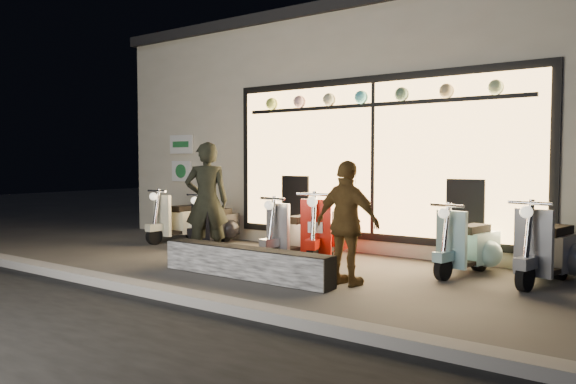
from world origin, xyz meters
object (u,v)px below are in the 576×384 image
at_px(scooter_red, 325,233).
at_px(man, 207,201).
at_px(graffiti_barrier, 245,263).
at_px(scooter_silver, 299,234).
at_px(woman, 347,223).

relative_size(scooter_red, man, 0.79).
height_order(graffiti_barrier, scooter_red, scooter_red).
distance_m(scooter_silver, man, 1.52).
xyz_separation_m(graffiti_barrier, man, (-1.36, 0.71, 0.70)).
bearing_deg(graffiti_barrier, woman, 17.12).
bearing_deg(graffiti_barrier, scooter_silver, 99.63).
distance_m(scooter_red, woman, 1.88).
xyz_separation_m(graffiti_barrier, scooter_silver, (-0.28, 1.64, 0.18)).
distance_m(graffiti_barrier, man, 1.69).
height_order(scooter_silver, man, man).
xyz_separation_m(scooter_silver, man, (-1.09, -0.93, 0.52)).
distance_m(man, woman, 2.67).
height_order(graffiti_barrier, man, man).
bearing_deg(scooter_red, scooter_silver, -174.25).
distance_m(scooter_red, man, 1.88).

